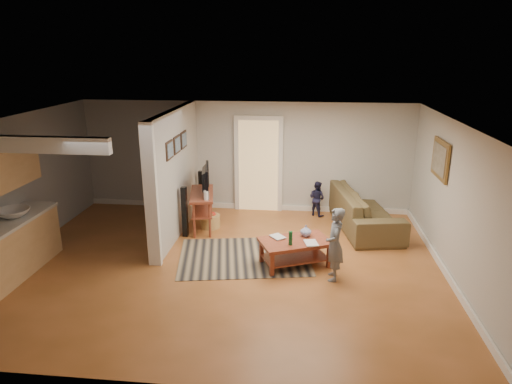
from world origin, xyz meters
TOP-DOWN VIEW (x-y plane):
  - ground at (0.00, 0.00)m, footprint 7.50×7.50m
  - room_shell at (-1.07, 0.43)m, footprint 7.54×6.02m
  - area_rug at (0.30, 0.36)m, footprint 2.58×2.07m
  - sofa at (2.60, 2.20)m, footprint 1.48×2.78m
  - coffee_table at (1.23, 0.16)m, footprint 1.35×1.10m
  - tv_console at (-0.74, 1.68)m, footprint 0.69×1.29m
  - speaker_left at (-1.00, 1.20)m, footprint 0.11×0.11m
  - speaker_right at (-1.00, 2.70)m, footprint 0.10×0.10m
  - toy_basket at (-0.60, 1.72)m, footprint 0.42×0.42m
  - child at (1.86, -0.30)m, footprint 0.29×0.45m
  - toddler at (1.64, 2.70)m, footprint 0.49×0.47m

SIDE VIEW (x-z plane):
  - ground at x=0.00m, z-range 0.00..0.00m
  - sofa at x=2.60m, z-range -0.39..0.39m
  - child at x=1.86m, z-range -0.61..0.61m
  - toddler at x=1.64m, z-range -0.40..0.40m
  - area_rug at x=0.30m, z-range 0.00..0.01m
  - toy_basket at x=-0.60m, z-range -0.03..0.34m
  - coffee_table at x=1.23m, z-range 0.01..0.71m
  - speaker_right at x=-1.00m, z-range 0.00..0.96m
  - speaker_left at x=-1.00m, z-range 0.00..1.03m
  - tv_console at x=-0.74m, z-range 0.17..1.23m
  - room_shell at x=-1.07m, z-range 0.20..2.72m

